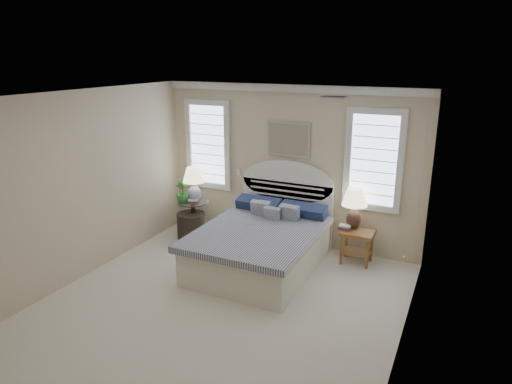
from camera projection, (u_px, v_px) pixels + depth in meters
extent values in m
cube|color=beige|center=(216.00, 310.00, 5.89)|extent=(4.50, 5.00, 0.01)
cube|color=white|center=(210.00, 97.00, 5.10)|extent=(4.50, 5.00, 0.01)
cube|color=#C9B497|center=(289.00, 167.00, 7.65)|extent=(4.50, 0.02, 2.70)
cube|color=#C9B497|center=(75.00, 188.00, 6.41)|extent=(0.02, 5.00, 2.70)
cube|color=#C9B497|center=(407.00, 243.00, 4.57)|extent=(0.02, 5.00, 2.70)
cube|color=silver|center=(290.00, 88.00, 7.24)|extent=(4.50, 0.08, 0.12)
cube|color=#B2B2B2|center=(334.00, 97.00, 5.31)|extent=(0.30, 0.20, 0.02)
cube|color=silver|center=(238.00, 172.00, 8.09)|extent=(0.08, 0.01, 0.12)
cube|color=silver|center=(208.00, 145.00, 8.20)|extent=(0.90, 0.06, 1.60)
cube|color=silver|center=(374.00, 160.00, 6.99)|extent=(0.90, 0.06, 1.60)
cube|color=silver|center=(289.00, 139.00, 7.48)|extent=(0.74, 0.04, 0.58)
cube|color=silver|center=(418.00, 219.00, 5.66)|extent=(0.02, 1.80, 2.40)
cube|color=silver|center=(259.00, 251.00, 6.96)|extent=(1.60, 2.10, 0.55)
cube|color=navy|center=(258.00, 233.00, 6.82)|extent=(1.72, 2.15, 0.10)
cube|color=silver|center=(287.00, 212.00, 7.83)|extent=(1.62, 0.08, 1.10)
cube|color=#1E294B|center=(259.00, 204.00, 7.70)|extent=(0.75, 0.31, 0.23)
cube|color=#1E294B|center=(303.00, 211.00, 7.38)|extent=(0.75, 0.31, 0.23)
cube|color=navy|center=(261.00, 210.00, 7.45)|extent=(0.33, 0.20, 0.34)
cube|color=navy|center=(290.00, 215.00, 7.25)|extent=(0.33, 0.20, 0.34)
cube|color=navy|center=(273.00, 216.00, 7.27)|extent=(0.28, 0.14, 0.29)
cylinder|color=black|center=(194.00, 234.00, 8.33)|extent=(0.32, 0.32, 0.03)
cylinder|color=black|center=(194.00, 219.00, 8.25)|extent=(0.08, 0.08, 0.60)
cylinder|color=silver|center=(193.00, 202.00, 8.15)|extent=(0.56, 0.56, 0.02)
cube|color=#935B30|center=(358.00, 233.00, 7.07)|extent=(0.50, 0.40, 0.06)
cube|color=#935B30|center=(356.00, 252.00, 7.16)|extent=(0.44, 0.34, 0.03)
cube|color=#935B30|center=(341.00, 250.00, 7.10)|extent=(0.04, 0.04, 0.47)
cube|color=#935B30|center=(346.00, 243.00, 7.35)|extent=(0.04, 0.04, 0.47)
cube|color=#935B30|center=(367.00, 255.00, 6.93)|extent=(0.04, 0.04, 0.47)
cube|color=#935B30|center=(371.00, 248.00, 7.19)|extent=(0.04, 0.04, 0.47)
cylinder|color=black|center=(191.00, 226.00, 8.13)|extent=(0.64, 0.64, 0.46)
cylinder|color=silver|center=(195.00, 201.00, 8.14)|extent=(0.16, 0.16, 0.03)
ellipsoid|color=silver|center=(195.00, 194.00, 8.10)|extent=(0.30, 0.30, 0.30)
cylinder|color=gold|center=(194.00, 184.00, 8.05)|extent=(0.04, 0.04, 0.11)
cylinder|color=black|center=(353.00, 227.00, 7.19)|extent=(0.18, 0.18, 0.03)
ellipsoid|color=black|center=(353.00, 219.00, 7.16)|extent=(0.32, 0.32, 0.31)
cylinder|color=gold|center=(354.00, 208.00, 7.10)|extent=(0.04, 0.04, 0.11)
imported|color=#2E6A2A|center=(182.00, 192.00, 8.01)|extent=(0.24, 0.24, 0.41)
cube|color=maroon|center=(193.00, 203.00, 8.06)|extent=(0.22, 0.19, 0.02)
cube|color=navy|center=(193.00, 201.00, 8.05)|extent=(0.21, 0.18, 0.02)
cube|color=#EFE8C4|center=(193.00, 200.00, 8.04)|extent=(0.20, 0.17, 0.02)
cube|color=maroon|center=(345.00, 229.00, 7.12)|extent=(0.21, 0.16, 0.03)
cube|color=navy|center=(345.00, 227.00, 7.11)|extent=(0.19, 0.15, 0.03)
cube|color=#EFE8C4|center=(345.00, 226.00, 7.11)|extent=(0.18, 0.14, 0.03)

